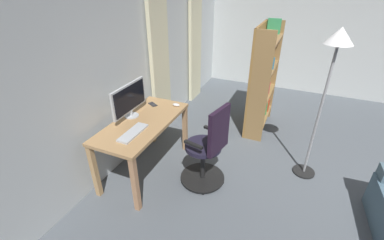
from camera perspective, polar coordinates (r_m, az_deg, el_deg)
The scene contains 13 objects.
ground_plane at distance 3.82m, azimuth 31.94°, elevation -13.11°, with size 8.13×8.13×0.00m, color #545A61.
back_room_partition at distance 3.72m, azimuth -12.35°, elevation 14.50°, with size 6.25×0.10×2.79m, color silver.
left_room_partition at distance 6.18m, azimuth 32.89°, elevation 16.44°, with size 0.10×5.98×2.79m, color silver.
curtain_left_panel at distance 5.26m, azimuth 0.70°, elevation 18.01°, with size 0.50×0.06×2.55m, color beige.
curtain_right_panel at distance 4.06m, azimuth -7.18°, elevation 14.37°, with size 0.49×0.06×2.55m, color beige.
desk at distance 3.27m, azimuth -10.65°, elevation -1.84°, with size 1.34×0.63×0.75m.
office_chair at distance 3.09m, azimuth 3.53°, elevation -6.61°, with size 0.56×0.56×1.08m.
computer_monitor at distance 3.26m, azimuth -13.59°, elevation 4.52°, with size 0.64×0.18×0.42m.
computer_keyboard at distance 2.98m, azimuth -12.82°, elevation -2.75°, with size 0.42×0.14×0.02m, color #B7BCC1.
computer_mouse at distance 3.52m, azimuth -3.50°, elevation 3.36°, with size 0.06×0.10×0.04m, color white.
cell_phone_face_up at distance 3.60m, azimuth -8.61°, elevation 3.42°, with size 0.07×0.14×0.01m, color #232328.
bookshelf at distance 4.31m, azimuth 14.73°, elevation 8.54°, with size 0.93×0.30×1.72m.
floor_lamp at distance 3.17m, azimuth 28.58°, elevation 11.10°, with size 0.29×0.29×1.86m.
Camera 1 is at (2.93, -0.87, 2.30)m, focal length 24.30 mm.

